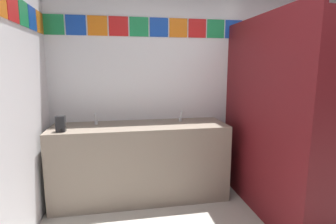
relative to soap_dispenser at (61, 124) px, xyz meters
name	(u,v)px	position (x,y,z in m)	size (l,w,h in m)	color
wall_back	(204,84)	(1.66, 0.50, 0.35)	(3.76, 0.09, 2.58)	silver
vanity_counter	(141,161)	(0.81, 0.17, -0.50)	(1.96, 0.58, 0.87)	gray
faucet_left	(96,120)	(0.32, 0.26, -0.03)	(0.04, 0.10, 0.14)	silver
faucet_right	(181,117)	(1.30, 0.26, -0.03)	(0.04, 0.10, 0.14)	silver
soap_dispenser	(61,124)	(0.00, 0.00, 0.00)	(0.09, 0.09, 0.16)	black
stall_divider	(288,122)	(2.13, -0.58, 0.06)	(0.92, 1.57, 2.01)	maroon
toilet	(284,168)	(2.54, 0.00, -0.64)	(0.39, 0.49, 0.74)	white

